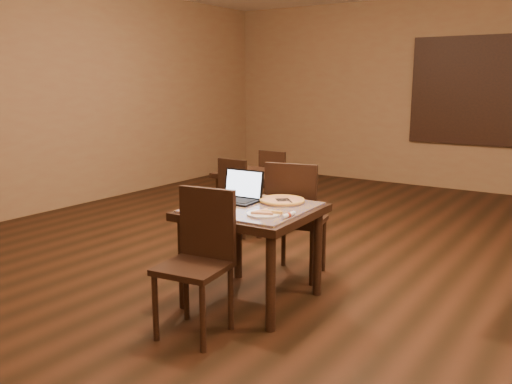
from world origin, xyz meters
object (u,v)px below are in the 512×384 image
Objects in this scene: tiled_table at (252,220)px; laptop at (239,193)px; chair_main_far at (294,214)px; other_table_b_chair_near at (227,195)px; other_table_b_chair_far at (276,181)px; pizza_pan at (282,202)px; other_table_b at (253,182)px; chair_main_near at (200,253)px.

laptop is (-0.20, 0.11, 0.17)m from tiled_table.
other_table_b_chair_near is at bearing -40.56° from chair_main_far.
other_table_b_chair_far is at bearing -66.02° from chair_main_far.
pizza_pan is 0.39× the size of other_table_b_chair_far.
other_table_b_chair_far is (-0.00, 0.51, -0.07)m from other_table_b.
other_table_b_chair_far reaches higher than pizza_pan.
tiled_table is 0.29m from pizza_pan.
chair_main_near reaches higher than other_table_b_chair_far.
pizza_pan is at bearing -36.18° from other_table_b_chair_near.
pizza_pan reaches higher than other_table_b.
chair_main_far is 1.38m from other_table_b_chair_near.
tiled_table is at bearing -30.73° from laptop.
other_table_b_chair_near and other_table_b_chair_far have the same top height.
tiled_table is 2.65× the size of laptop.
chair_main_near is 2.95× the size of pizza_pan.
chair_main_near is 1.23m from chair_main_far.
chair_main_far reaches higher than tiled_table.
tiled_table is 0.93× the size of chair_main_far.
chair_main_far reaches higher than other_table_b_chair_near.
pizza_pan is (0.32, 0.13, -0.06)m from laptop.
laptop is at bearing -157.32° from pizza_pan.
pizza_pan is at bearing 124.72° from other_table_b_chair_far.
other_table_b_chair_far is (-1.32, 2.04, -0.28)m from pizza_pan.
laptop reaches higher than other_table_b_chair_near.
other_table_b is (-1.00, 1.67, -0.27)m from laptop.
chair_main_far reaches higher than other_table_b.
tiled_table is 0.62m from chair_main_near.
chair_main_near reaches higher than other_table_b_chair_near.
chair_main_far is (0.02, 0.61, -0.08)m from tiled_table.
tiled_table is 1.75m from other_table_b_chair_near.
laptop is 2.41m from other_table_b_chair_far.
other_table_b_chair_near is (0.00, -0.51, -0.07)m from other_table_b.
laptop reaches higher than tiled_table.
chair_main_near is 1.14× the size of other_table_b_chair_near.
other_table_b is at bearing 92.02° from other_table_b_chair_near.
laptop is (-0.22, -0.51, 0.24)m from chair_main_far.
other_table_b_chair_near is (-1.19, 1.88, -0.07)m from chair_main_near.
pizza_pan is (0.10, -0.37, 0.18)m from chair_main_far.
tiled_table is 0.62m from chair_main_far.
laptop reaches higher than chair_main_near.
other_table_b_chair_near is at bearing 127.92° from laptop.
other_table_b_chair_far is (-1.22, 1.67, -0.09)m from chair_main_far.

